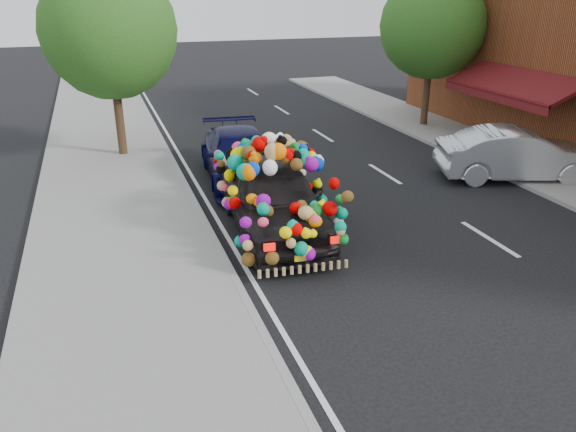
% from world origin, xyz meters
% --- Properties ---
extents(ground, '(100.00, 100.00, 0.00)m').
position_xyz_m(ground, '(0.00, 0.00, 0.00)').
color(ground, black).
rests_on(ground, ground).
extents(sidewalk, '(4.00, 60.00, 0.12)m').
position_xyz_m(sidewalk, '(-4.30, 0.00, 0.06)').
color(sidewalk, gray).
rests_on(sidewalk, ground).
extents(kerb, '(0.15, 60.00, 0.13)m').
position_xyz_m(kerb, '(-2.35, 0.00, 0.07)').
color(kerb, gray).
rests_on(kerb, ground).
extents(footpath_far, '(3.00, 40.00, 0.12)m').
position_xyz_m(footpath_far, '(8.20, 3.00, 0.06)').
color(footpath_far, gray).
rests_on(footpath_far, ground).
extents(lane_markings, '(6.00, 50.00, 0.01)m').
position_xyz_m(lane_markings, '(3.60, 0.00, 0.01)').
color(lane_markings, silver).
rests_on(lane_markings, ground).
extents(tree_near_sidewalk, '(4.20, 4.20, 6.13)m').
position_xyz_m(tree_near_sidewalk, '(-3.80, 9.50, 4.02)').
color(tree_near_sidewalk, '#332114').
rests_on(tree_near_sidewalk, ground).
extents(tree_far_b, '(4.00, 4.00, 5.90)m').
position_xyz_m(tree_far_b, '(8.00, 10.00, 3.89)').
color(tree_far_b, '#332114').
rests_on(tree_far_b, ground).
extents(plush_art_car, '(2.67, 5.17, 2.29)m').
position_xyz_m(plush_art_car, '(-0.88, 2.00, 1.18)').
color(plush_art_car, black).
rests_on(plush_art_car, ground).
extents(navy_sedan, '(2.47, 5.10, 1.43)m').
position_xyz_m(navy_sedan, '(-0.69, 5.79, 0.72)').
color(navy_sedan, black).
rests_on(navy_sedan, ground).
extents(silver_hatchback, '(4.84, 3.02, 1.50)m').
position_xyz_m(silver_hatchback, '(7.00, 3.32, 0.75)').
color(silver_hatchback, '#B6B8BD').
rests_on(silver_hatchback, ground).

